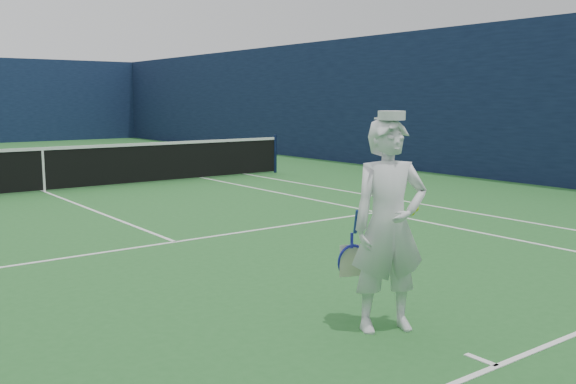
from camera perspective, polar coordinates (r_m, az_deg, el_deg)
name	(u,v)px	position (r m, az deg, el deg)	size (l,w,h in m)	color
ground	(45,192)	(15.43, -20.82, 0.01)	(80.00, 80.00, 0.00)	#256128
court_markings	(45,192)	(15.43, -20.82, 0.03)	(11.03, 23.83, 0.01)	white
windscreen_fence	(40,102)	(15.29, -21.21, 7.45)	(20.12, 36.12, 4.00)	#0F1C3A
tennis_net	(43,167)	(15.37, -20.93, 2.06)	(12.88, 0.09, 1.07)	#141E4C
tennis_player	(389,225)	(5.77, 8.96, -2.92)	(0.82, 0.74, 1.97)	white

